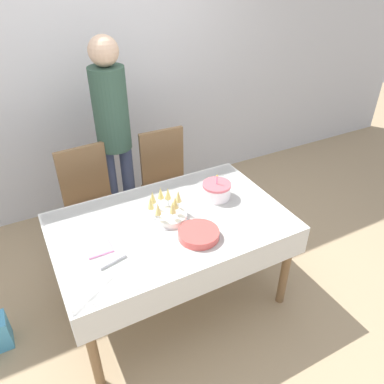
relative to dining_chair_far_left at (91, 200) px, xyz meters
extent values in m
plane|color=tan|center=(0.34, -0.81, -0.52)|extent=(12.00, 12.00, 0.00)
cube|color=silver|center=(0.34, 0.76, 0.83)|extent=(8.00, 0.05, 2.70)
cube|color=white|center=(0.34, -0.81, 0.20)|extent=(1.51, 0.95, 0.03)
cube|color=white|center=(0.34, -0.81, 0.11)|extent=(1.54, 0.98, 0.21)
cylinder|color=olive|center=(-0.35, -1.22, -0.17)|extent=(0.06, 0.06, 0.70)
cylinder|color=olive|center=(1.04, -1.22, -0.17)|extent=(0.06, 0.06, 0.70)
cylinder|color=olive|center=(-0.35, -0.39, -0.17)|extent=(0.06, 0.06, 0.70)
cylinder|color=olive|center=(1.04, -0.39, -0.17)|extent=(0.06, 0.06, 0.70)
cube|color=olive|center=(0.01, -0.08, -0.09)|extent=(0.44, 0.44, 0.04)
cube|color=olive|center=(-0.01, 0.11, 0.18)|extent=(0.40, 0.06, 0.50)
cylinder|color=olive|center=(0.20, -0.25, -0.31)|extent=(0.04, 0.04, 0.41)
cylinder|color=olive|center=(-0.16, -0.27, -0.31)|extent=(0.04, 0.04, 0.41)
cylinder|color=olive|center=(0.17, 0.11, -0.31)|extent=(0.04, 0.04, 0.41)
cylinder|color=olive|center=(-0.19, 0.08, -0.31)|extent=(0.04, 0.04, 0.41)
cube|color=olive|center=(0.68, -0.08, -0.09)|extent=(0.43, 0.43, 0.04)
cube|color=olive|center=(0.69, 0.11, 0.18)|extent=(0.40, 0.05, 0.50)
cylinder|color=olive|center=(0.86, -0.27, -0.31)|extent=(0.04, 0.04, 0.41)
cylinder|color=olive|center=(0.50, -0.26, -0.31)|extent=(0.04, 0.04, 0.41)
cylinder|color=olive|center=(0.87, 0.09, -0.31)|extent=(0.04, 0.04, 0.41)
cylinder|color=olive|center=(0.51, 0.10, -0.31)|extent=(0.04, 0.04, 0.41)
cylinder|color=white|center=(0.76, -0.71, 0.26)|extent=(0.20, 0.20, 0.09)
cylinder|color=#D15B66|center=(0.76, -0.71, 0.32)|extent=(0.21, 0.21, 0.02)
cylinder|color=pink|center=(0.76, -0.71, 0.35)|extent=(0.01, 0.01, 0.06)
sphere|color=#F9CC4C|center=(0.76, -0.71, 0.39)|extent=(0.01, 0.01, 0.01)
cylinder|color=silver|center=(0.34, -0.75, 0.21)|extent=(0.30, 0.30, 0.01)
cylinder|color=silver|center=(0.43, -0.75, 0.22)|extent=(0.05, 0.05, 0.00)
cylinder|color=silver|center=(0.43, -0.75, 0.26)|extent=(0.01, 0.01, 0.08)
cone|color=#E0CC72|center=(0.43, -0.75, 0.35)|extent=(0.04, 0.04, 0.08)
cylinder|color=silver|center=(0.39, -0.69, 0.22)|extent=(0.05, 0.05, 0.00)
cylinder|color=silver|center=(0.39, -0.69, 0.26)|extent=(0.01, 0.01, 0.08)
cone|color=#E0CC72|center=(0.39, -0.69, 0.35)|extent=(0.04, 0.04, 0.08)
cylinder|color=silver|center=(0.34, -0.66, 0.22)|extent=(0.05, 0.05, 0.00)
cylinder|color=silver|center=(0.34, -0.66, 0.26)|extent=(0.01, 0.01, 0.08)
cone|color=#E0CC72|center=(0.34, -0.66, 0.35)|extent=(0.04, 0.04, 0.08)
cylinder|color=silver|center=(0.28, -0.68, 0.22)|extent=(0.05, 0.05, 0.00)
cylinder|color=silver|center=(0.28, -0.68, 0.26)|extent=(0.01, 0.01, 0.08)
cone|color=#E0CC72|center=(0.28, -0.68, 0.35)|extent=(0.04, 0.04, 0.08)
cylinder|color=silver|center=(0.24, -0.74, 0.22)|extent=(0.05, 0.05, 0.00)
cylinder|color=silver|center=(0.24, -0.74, 0.26)|extent=(0.01, 0.01, 0.08)
cone|color=#E0CC72|center=(0.24, -0.74, 0.35)|extent=(0.04, 0.04, 0.08)
cylinder|color=silver|center=(0.26, -0.82, 0.22)|extent=(0.05, 0.05, 0.00)
cylinder|color=silver|center=(0.26, -0.82, 0.26)|extent=(0.01, 0.01, 0.08)
cone|color=#E0CC72|center=(0.26, -0.82, 0.35)|extent=(0.04, 0.04, 0.08)
cylinder|color=silver|center=(0.35, -0.85, 0.22)|extent=(0.05, 0.05, 0.00)
cylinder|color=silver|center=(0.35, -0.85, 0.26)|extent=(0.01, 0.01, 0.08)
cone|color=#E0CC72|center=(0.35, -0.85, 0.35)|extent=(0.04, 0.04, 0.08)
cylinder|color=silver|center=(0.38, -0.81, 0.22)|extent=(0.05, 0.05, 0.00)
cylinder|color=silver|center=(0.38, -0.81, 0.26)|extent=(0.01, 0.01, 0.08)
cone|color=#E0CC72|center=(0.38, -0.81, 0.35)|extent=(0.04, 0.04, 0.08)
cylinder|color=#CC4C47|center=(0.43, -1.04, 0.22)|extent=(0.26, 0.26, 0.01)
cylinder|color=#CC4C47|center=(0.43, -1.04, 0.22)|extent=(0.26, 0.26, 0.01)
cylinder|color=#CC4C47|center=(0.43, -1.04, 0.23)|extent=(0.26, 0.26, 0.01)
cylinder|color=#CC4C47|center=(0.43, -1.04, 0.24)|extent=(0.26, 0.26, 0.01)
cylinder|color=#CC4C47|center=(0.43, -1.04, 0.24)|extent=(0.26, 0.26, 0.01)
cylinder|color=#CC4C47|center=(0.43, -1.04, 0.25)|extent=(0.26, 0.26, 0.01)
cylinder|color=#CC4C47|center=(0.43, -1.04, 0.26)|extent=(0.26, 0.26, 0.01)
cylinder|color=silver|center=(0.35, -0.80, 0.22)|extent=(0.21, 0.21, 0.01)
cylinder|color=silver|center=(0.35, -0.80, 0.22)|extent=(0.21, 0.21, 0.01)
cylinder|color=silver|center=(0.35, -0.80, 0.23)|extent=(0.21, 0.21, 0.01)
cylinder|color=silver|center=(0.35, -0.80, 0.24)|extent=(0.21, 0.21, 0.01)
cylinder|color=silver|center=(0.35, -0.80, 0.24)|extent=(0.21, 0.21, 0.01)
cylinder|color=silver|center=(0.35, -0.80, 0.25)|extent=(0.21, 0.21, 0.01)
cube|color=silver|center=(0.75, -0.92, 0.21)|extent=(0.28, 0.14, 0.00)
cube|color=silver|center=(-0.12, -0.99, 0.22)|extent=(0.18, 0.10, 0.02)
cube|color=pink|center=(-0.16, -0.85, 0.22)|extent=(0.15, 0.15, 0.01)
cylinder|color=#3F4C72|center=(0.23, 0.19, -0.10)|extent=(0.11, 0.11, 0.84)
cylinder|color=#3F4C72|center=(0.39, 0.19, -0.10)|extent=(0.11, 0.11, 0.84)
cylinder|color=#335142|center=(0.31, 0.19, 0.66)|extent=(0.28, 0.28, 0.66)
sphere|color=#D8B293|center=(0.31, 0.19, 1.10)|extent=(0.23, 0.23, 0.23)
camera|label=1|loc=(-0.45, -2.61, 1.73)|focal=35.00mm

